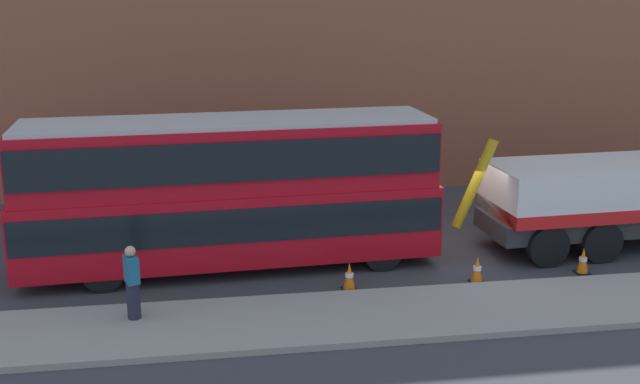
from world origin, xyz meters
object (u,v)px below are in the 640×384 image
Objects in this scene: pedestrian_onlooker at (132,283)px; traffic_cone_midway at (477,270)px; traffic_cone_near_bus at (349,277)px; traffic_cone_near_truck at (583,261)px; double_decker_bus at (230,187)px.

traffic_cone_midway is at bearing -12.99° from pedestrian_onlooker.
traffic_cone_near_bus is 1.00× the size of traffic_cone_near_truck.
traffic_cone_midway is (8.48, 1.18, -0.64)m from pedestrian_onlooker.
double_decker_bus is 6.51× the size of pedestrian_onlooker.
traffic_cone_midway is (3.32, -0.04, 0.00)m from traffic_cone_near_bus.
double_decker_bus is 15.47× the size of traffic_cone_near_bus.
traffic_cone_midway is 1.00× the size of traffic_cone_near_truck.
double_decker_bus is at bearing 33.88° from pedestrian_onlooker.
double_decker_bus reaches higher than pedestrian_onlooker.
pedestrian_onlooker is 8.58m from traffic_cone_midway.
double_decker_bus is 3.99m from traffic_cone_near_bus.
traffic_cone_midway is at bearing -175.94° from traffic_cone_near_truck.
pedestrian_onlooker is 5.33m from traffic_cone_near_bus.
traffic_cone_midway and traffic_cone_near_truck have the same top height.
traffic_cone_near_bus is at bearing 179.32° from traffic_cone_midway.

